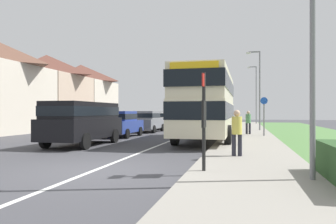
{
  "coord_description": "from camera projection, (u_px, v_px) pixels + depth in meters",
  "views": [
    {
      "loc": [
        4.0,
        -7.97,
        1.6
      ],
      "look_at": [
        0.8,
        5.27,
        1.6
      ],
      "focal_mm": 33.98,
      "sensor_mm": 36.0,
      "label": 1
    }
  ],
  "objects": [
    {
      "name": "parked_car_white",
      "position": [
        162.0,
        119.0,
        30.07
      ],
      "size": [
        2.01,
        4.38,
        1.63
      ],
      "color": "silver",
      "rests_on": "ground_plane"
    },
    {
      "name": "cycle_route_sign",
      "position": [
        264.0,
        115.0,
        19.72
      ],
      "size": [
        0.44,
        0.08,
        2.52
      ],
      "color": "slate",
      "rests_on": "ground_plane"
    },
    {
      "name": "parked_van_black",
      "position": [
        83.0,
        120.0,
        15.2
      ],
      "size": [
        2.11,
        5.03,
        2.06
      ],
      "color": "black",
      "rests_on": "ground_plane"
    },
    {
      "name": "street_lamp_far",
      "position": [
        255.0,
        91.0,
        40.58
      ],
      "size": [
        1.14,
        0.2,
        7.42
      ],
      "color": "slate",
      "rests_on": "ground_plane"
    },
    {
      "name": "ground_plane",
      "position": [
        94.0,
        170.0,
        8.69
      ],
      "size": [
        120.0,
        120.0,
        0.0
      ],
      "primitive_type": "plane",
      "color": "#424247"
    },
    {
      "name": "pavement_near_side",
      "position": [
        249.0,
        148.0,
        13.54
      ],
      "size": [
        3.2,
        68.0,
        0.12
      ],
      "primitive_type": "cube",
      "color": "gray",
      "rests_on": "ground_plane"
    },
    {
      "name": "parked_car_blue",
      "position": [
        121.0,
        123.0,
        20.36
      ],
      "size": [
        1.89,
        3.96,
        1.65
      ],
      "color": "navy",
      "rests_on": "ground_plane"
    },
    {
      "name": "street_lamp_mid",
      "position": [
        258.0,
        85.0,
        25.98
      ],
      "size": [
        1.14,
        0.2,
        6.58
      ],
      "color": "slate",
      "rests_on": "ground_plane"
    },
    {
      "name": "pedestrian_at_stop",
      "position": [
        237.0,
        131.0,
        10.68
      ],
      "size": [
        0.34,
        0.34,
        1.67
      ],
      "color": "#23232D",
      "rests_on": "ground_plane"
    },
    {
      "name": "bus_stop_sign",
      "position": [
        204.0,
        114.0,
        8.02
      ],
      "size": [
        0.09,
        0.52,
        2.6
      ],
      "color": "black",
      "rests_on": "ground_plane"
    },
    {
      "name": "parked_car_grey",
      "position": [
        147.0,
        121.0,
        25.26
      ],
      "size": [
        1.96,
        4.08,
        1.67
      ],
      "color": "slate",
      "rests_on": "ground_plane"
    },
    {
      "name": "lane_marking_centre",
      "position": [
        165.0,
        143.0,
        16.47
      ],
      "size": [
        0.14,
        60.0,
        0.01
      ],
      "primitive_type": "cube",
      "color": "silver",
      "rests_on": "ground_plane"
    },
    {
      "name": "pedestrian_walking_away",
      "position": [
        248.0,
        121.0,
        21.17
      ],
      "size": [
        0.34,
        0.34,
        1.67
      ],
      "color": "#23232D",
      "rests_on": "ground_plane"
    },
    {
      "name": "double_decker_bus",
      "position": [
        207.0,
        102.0,
        17.54
      ],
      "size": [
        2.8,
        9.77,
        3.7
      ],
      "color": "beige",
      "rests_on": "ground_plane"
    },
    {
      "name": "house_terrace_far_side",
      "position": [
        23.0,
        89.0,
        27.58
      ],
      "size": [
        6.78,
        26.37,
        7.14
      ],
      "color": "#C1A88E",
      "rests_on": "ground_plane"
    }
  ]
}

